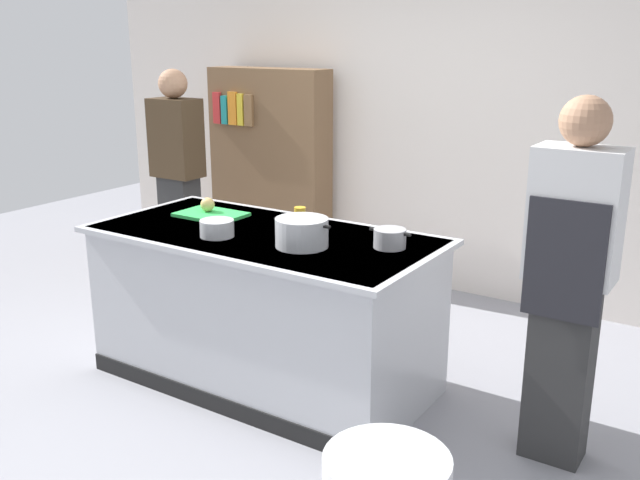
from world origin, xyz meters
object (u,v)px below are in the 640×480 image
onion (208,205)px  juice_cup (300,216)px  sauce_pan (390,238)px  person_chef (569,277)px  stock_pot (302,232)px  mixing_bowl (217,228)px  person_guest (178,175)px  bookshelf (270,169)px

onion → juice_cup: 0.61m
sauce_pan → person_chef: (0.91, -0.00, -0.04)m
stock_pot → mixing_bowl: (-0.50, -0.09, -0.03)m
mixing_bowl → person_guest: 1.80m
onion → stock_pot: stock_pot is taller
person_guest → sauce_pan: bearing=70.4°
sauce_pan → person_chef: size_ratio=0.14×
onion → mixing_bowl: (0.37, -0.34, -0.02)m
bookshelf → juice_cup: bearing=-48.0°
stock_pot → person_guest: person_guest is taller
onion → sauce_pan: 1.26m
mixing_bowl → bookshelf: (-1.14, 1.99, -0.09)m
juice_cup → person_guest: bearing=157.6°
stock_pot → person_chef: size_ratio=0.20×
onion → person_chef: size_ratio=0.05×
mixing_bowl → person_guest: (-1.39, 1.14, -0.03)m
onion → juice_cup: onion is taller
bookshelf → stock_pot: bearing=-49.1°
stock_pot → bookshelf: size_ratio=0.20×
onion → stock_pot: 0.91m
juice_cup → stock_pot: bearing=-54.0°
sauce_pan → mixing_bowl: 0.95m
sauce_pan → person_guest: person_guest is taller
sauce_pan → person_chef: 0.91m
bookshelf → person_guest: bearing=-106.2°
juice_cup → person_guest: 1.75m
bookshelf → onion: bearing=-65.0°
person_chef → bookshelf: (-2.95, 1.67, -0.06)m
stock_pot → juice_cup: bearing=126.0°
mixing_bowl → juice_cup: bearing=64.1°
onion → bookshelf: 1.82m
mixing_bowl → person_guest: size_ratio=0.11×
mixing_bowl → stock_pot: bearing=10.8°
onion → mixing_bowl: bearing=-42.5°
onion → stock_pot: size_ratio=0.25×
person_guest → person_chef: bearing=75.7°
sauce_pan → person_chef: person_chef is taller
stock_pot → person_chef: bearing=10.0°
onion → person_guest: size_ratio=0.05×
onion → person_chef: person_chef is taller
sauce_pan → mixing_bowl: sauce_pan is taller
sauce_pan → juice_cup: bearing=167.9°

